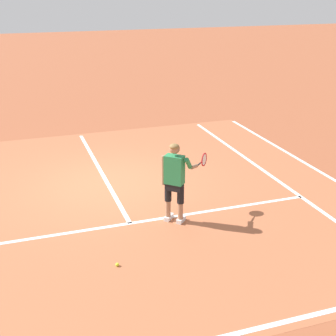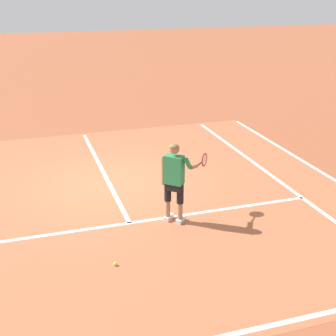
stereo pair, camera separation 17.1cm
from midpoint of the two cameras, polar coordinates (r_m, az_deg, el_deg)
The scene contains 8 objects.
ground_plane at distance 11.96m, azimuth -6.67°, elevation -1.82°, with size 80.00×80.00×0.00m, color #9E5133.
court_inner_surface at distance 11.16m, azimuth -5.77°, elevation -3.51°, with size 10.98×10.52×0.00m, color #B2603D.
line_service at distance 9.99m, azimuth -4.13°, elevation -6.58°, with size 8.23×0.10×0.01m, color white.
line_centre_service at distance 12.85m, azimuth -7.53°, elevation -0.16°, with size 0.10×6.40×0.01m, color white.
line_singles_right at distance 12.57m, azimuth 12.88°, elevation -1.04°, with size 0.10×10.12×0.01m, color white.
line_doubles_right at distance 13.29m, azimuth 18.02°, elevation -0.33°, with size 0.10×10.12×0.01m, color white.
tennis_player at distance 9.65m, azimuth 1.34°, elevation -1.11°, with size 1.15×0.76×1.71m.
tennis_ball_near_feet at distance 8.61m, azimuth -5.76°, elevation -11.37°, with size 0.07×0.07×0.07m, color #CCE02D.
Camera 2 is at (-1.91, -10.85, 4.67)m, focal length 50.95 mm.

